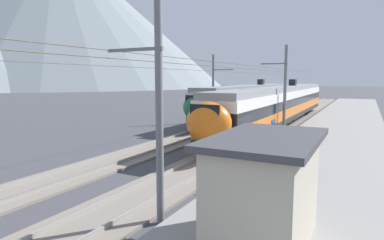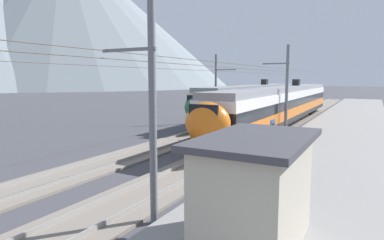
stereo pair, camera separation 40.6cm
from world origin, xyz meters
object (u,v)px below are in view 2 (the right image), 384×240
object	(u,v)px
train_far_track	(253,99)
platform_sign	(272,130)
catenary_mast_far_side	(217,87)
platform_shelter	(256,190)
passenger_walking	(248,158)
handbag_beside_passenger	(250,172)
potted_plant_by_shelter	(255,174)
catenary_mast_mid	(285,89)
potted_plant_platform_edge	(269,168)
train_near_platform	(283,103)
catenary_mast_west	(149,107)

from	to	relation	value
train_far_track	platform_sign	distance (m)	21.60
catenary_mast_far_side	platform_shelter	xyz separation A→B (m)	(-23.69, -11.97, -1.97)
train_far_track	platform_sign	bearing A→B (deg)	-158.53
train_far_track	catenary_mast_far_side	size ratio (longest dim) A/B	0.58
passenger_walking	handbag_beside_passenger	size ratio (longest dim) A/B	3.96
train_far_track	potted_plant_by_shelter	distance (m)	25.96
catenary_mast_mid	potted_plant_platform_edge	world-z (taller)	catenary_mast_mid
train_near_platform	catenary_mast_west	size ratio (longest dim) A/B	0.72
platform_sign	potted_plant_by_shelter	distance (m)	4.59
catenary_mast_west	catenary_mast_mid	size ratio (longest dim) A/B	1.00
catenary_mast_mid	passenger_walking	size ratio (longest dim) A/B	28.82
train_near_platform	handbag_beside_passenger	world-z (taller)	train_near_platform
train_near_platform	platform_sign	size ratio (longest dim) A/B	16.56
catenary_mast_west	platform_shelter	distance (m)	4.14
train_far_track	catenary_mast_mid	distance (m)	13.21
catenary_mast_west	catenary_mast_far_side	bearing A→B (deg)	19.69
train_far_track	catenary_mast_far_side	distance (m)	6.27
potted_plant_by_shelter	catenary_mast_far_side	bearing A→B (deg)	28.83
train_near_platform	catenary_mast_mid	distance (m)	7.01
train_far_track	potted_plant_by_shelter	xyz separation A→B (m)	(-24.51, -8.41, -1.51)
train_far_track	catenary_mast_far_side	bearing A→B (deg)	161.61
train_far_track	potted_plant_by_shelter	bearing A→B (deg)	-161.07
handbag_beside_passenger	catenary_mast_far_side	bearing A→B (deg)	28.81
train_near_platform	handbag_beside_passenger	xyz separation A→B (m)	(-18.86, -3.16, -1.74)
passenger_walking	handbag_beside_passenger	xyz separation A→B (m)	(0.61, 0.09, -0.79)
train_near_platform	catenary_mast_mid	xyz separation A→B (m)	(-6.63, -1.66, 1.58)
train_far_track	passenger_walking	xyz separation A→B (m)	(-24.27, -8.02, -0.94)
train_near_platform	catenary_mast_far_side	world-z (taller)	catenary_mast_far_side
catenary_mast_west	potted_plant_platform_edge	distance (m)	6.74
platform_shelter	potted_plant_platform_edge	bearing A→B (deg)	12.79
potted_plant_by_shelter	platform_shelter	distance (m)	5.32
catenary_mast_west	potted_plant_by_shelter	bearing A→B (deg)	-23.54
train_far_track	platform_shelter	bearing A→B (deg)	-161.15
platform_sign	potted_plant_platform_edge	bearing A→B (deg)	-166.72
platform_sign	handbag_beside_passenger	distance (m)	3.82
train_near_platform	potted_plant_platform_edge	size ratio (longest dim) A/B	46.88
train_near_platform	catenary_mast_mid	size ratio (longest dim) A/B	0.72
platform_sign	catenary_mast_far_side	bearing A→B (deg)	34.41
catenary_mast_far_side	platform_shelter	world-z (taller)	catenary_mast_far_side
train_far_track	passenger_walking	distance (m)	25.57
platform_sign	potted_plant_platform_edge	distance (m)	3.65
passenger_walking	platform_sign	bearing A→B (deg)	1.61
train_near_platform	platform_shelter	distance (m)	25.21
train_near_platform	handbag_beside_passenger	bearing A→B (deg)	-170.49
train_far_track	catenary_mast_west	bearing A→B (deg)	-167.54
handbag_beside_passenger	potted_plant_by_shelter	distance (m)	1.00
train_near_platform	catenary_mast_west	distance (m)	24.37
handbag_beside_passenger	catenary_mast_west	bearing A→B (deg)	164.45
catenary_mast_far_side	passenger_walking	distance (m)	21.15
catenary_mast_mid	platform_shelter	world-z (taller)	catenary_mast_mid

